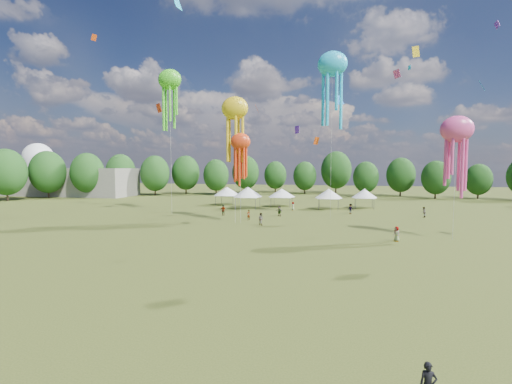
# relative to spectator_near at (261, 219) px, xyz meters

# --- Properties ---
(ground) EXTENTS (300.00, 300.00, 0.00)m
(ground) POSITION_rel_spectator_near_xyz_m (5.39, -32.76, -0.88)
(ground) COLOR #384416
(ground) RESTS_ON ground
(spectator_near) EXTENTS (1.08, 1.04, 1.75)m
(spectator_near) POSITION_rel_spectator_near_xyz_m (0.00, 0.00, 0.00)
(spectator_near) COLOR gray
(spectator_near) RESTS_ON ground
(spectators_far) EXTENTS (33.93, 26.85, 1.81)m
(spectators_far) POSITION_rel_spectator_near_xyz_m (7.70, 10.08, -0.01)
(spectators_far) COLOR gray
(spectators_far) RESTS_ON ground
(festival_tents) EXTENTS (34.08, 11.44, 4.42)m
(festival_tents) POSITION_rel_spectator_near_xyz_m (-0.09, 22.47, 2.25)
(festival_tents) COLOR #47474C
(festival_tents) RESTS_ON ground
(show_kites) EXTENTS (45.46, 17.54, 26.63)m
(show_kites) POSITION_rel_spectator_near_xyz_m (1.01, 5.06, 17.07)
(show_kites) COLOR yellow
(show_kites) RESTS_ON ground
(small_kites) EXTENTS (66.92, 63.37, 46.47)m
(small_kites) POSITION_rel_spectator_near_xyz_m (5.03, 9.19, 30.01)
(small_kites) COLOR yellow
(small_kites) RESTS_ON ground
(treeline) EXTENTS (201.57, 95.24, 13.43)m
(treeline) POSITION_rel_spectator_near_xyz_m (1.52, 29.76, 5.67)
(treeline) COLOR #38281C
(treeline) RESTS_ON ground
(hangar) EXTENTS (40.00, 12.00, 8.00)m
(hangar) POSITION_rel_spectator_near_xyz_m (-66.61, 39.24, 3.12)
(hangar) COLOR gray
(hangar) RESTS_ON ground
(radome) EXTENTS (9.00, 9.00, 16.00)m
(radome) POSITION_rel_spectator_near_xyz_m (-82.61, 45.24, 9.11)
(radome) COLOR white
(radome) RESTS_ON ground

